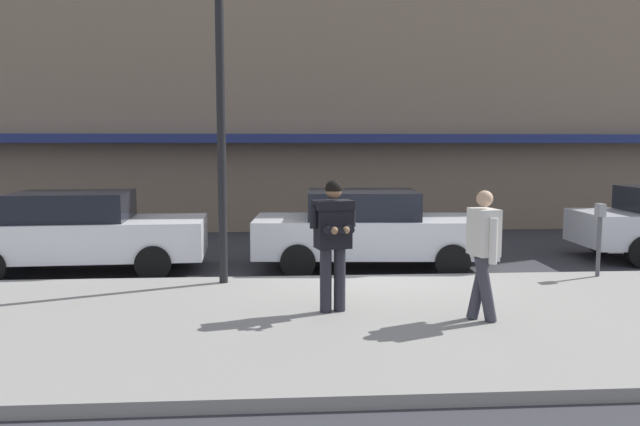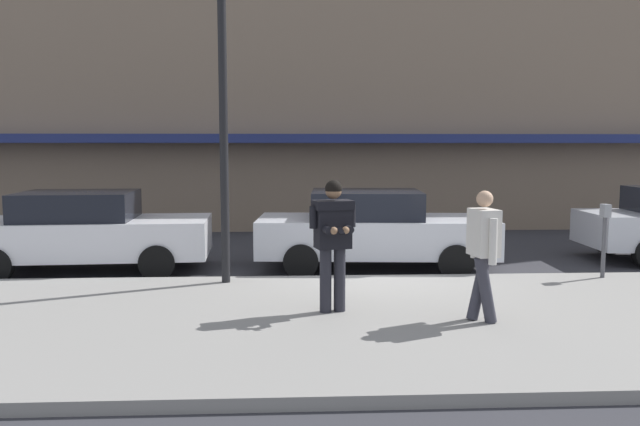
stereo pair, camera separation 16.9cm
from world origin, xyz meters
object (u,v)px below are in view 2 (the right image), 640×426
at_px(pedestrian_in_light_coat, 483,247).
at_px(parking_meter, 605,230).
at_px(parked_sedan_near, 86,231).
at_px(street_lamp_post, 223,100).
at_px(parked_sedan_mid, 373,229).
at_px(man_texting_on_phone, 333,231).

bearing_deg(pedestrian_in_light_coat, parking_meter, 41.23).
height_order(parked_sedan_near, parking_meter, parked_sedan_near).
height_order(pedestrian_in_light_coat, street_lamp_post, street_lamp_post).
xyz_separation_m(parked_sedan_mid, parking_meter, (3.78, -1.57, 0.18)).
xyz_separation_m(man_texting_on_phone, pedestrian_in_light_coat, (1.89, -0.56, -0.14)).
bearing_deg(pedestrian_in_light_coat, man_texting_on_phone, 163.50).
distance_m(parked_sedan_mid, man_texting_on_phone, 3.74).
height_order(parked_sedan_near, parked_sedan_mid, same).
distance_m(pedestrian_in_light_coat, street_lamp_post, 4.79).
relative_size(man_texting_on_phone, parking_meter, 1.42).
distance_m(man_texting_on_phone, pedestrian_in_light_coat, 1.98).
bearing_deg(street_lamp_post, pedestrian_in_light_coat, -35.31).
bearing_deg(parked_sedan_mid, pedestrian_in_light_coat, -78.22).
height_order(man_texting_on_phone, pedestrian_in_light_coat, man_texting_on_phone).
relative_size(parked_sedan_mid, parking_meter, 3.64).
distance_m(parked_sedan_mid, street_lamp_post, 3.91).
height_order(parked_sedan_near, man_texting_on_phone, man_texting_on_phone).
relative_size(street_lamp_post, parking_meter, 3.84).
distance_m(parked_sedan_near, street_lamp_post, 4.00).
distance_m(man_texting_on_phone, parking_meter, 5.21).
bearing_deg(parked_sedan_mid, parking_meter, -22.56).
xyz_separation_m(pedestrian_in_light_coat, parking_meter, (2.92, 2.56, -0.14)).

